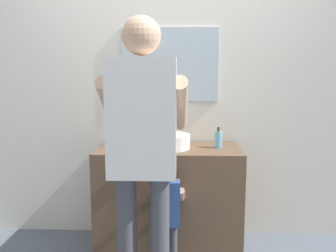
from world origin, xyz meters
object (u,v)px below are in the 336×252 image
at_px(toothbrush_cup, 123,139).
at_px(adult_parent, 143,136).
at_px(soap_bottle, 218,139).
at_px(child_toddler, 167,209).

height_order(toothbrush_cup, adult_parent, adult_parent).
height_order(toothbrush_cup, soap_bottle, toothbrush_cup).
distance_m(child_toddler, adult_parent, 0.65).
bearing_deg(toothbrush_cup, adult_parent, -72.25).
bearing_deg(child_toddler, soap_bottle, 46.48).
relative_size(child_toddler, adult_parent, 0.46).
bearing_deg(adult_parent, child_toddler, 63.42).
relative_size(toothbrush_cup, soap_bottle, 1.25).
distance_m(soap_bottle, adult_parent, 0.88).
xyz_separation_m(toothbrush_cup, child_toddler, (0.37, -0.45, -0.41)).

